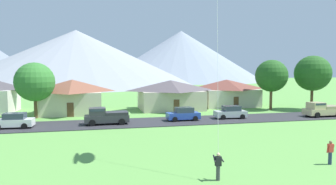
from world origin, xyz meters
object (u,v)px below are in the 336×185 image
(tree_right_of_center, at_px, (35,82))
(parked_car_silver_mid_west, at_px, (231,112))
(house_leftmost, at_px, (226,92))
(pickup_truck_charcoal_east_side, at_px, (106,116))
(house_right_center, at_px, (171,94))
(tree_left_of_center, at_px, (271,76))
(tree_near_left, at_px, (313,73))
(house_rightmost, at_px, (72,96))
(parked_car_blue_west_end, at_px, (183,114))
(parked_car_white_mid_east, at_px, (14,121))
(watcher_person, at_px, (330,152))
(pickup_truck_sand_west_side, at_px, (322,109))

(tree_right_of_center, height_order, parked_car_silver_mid_west, tree_right_of_center)
(house_leftmost, bearing_deg, pickup_truck_charcoal_east_side, -146.85)
(house_right_center, height_order, tree_left_of_center, tree_left_of_center)
(tree_near_left, height_order, tree_left_of_center, tree_near_left)
(house_leftmost, distance_m, house_rightmost, 26.70)
(tree_left_of_center, height_order, parked_car_blue_west_end, tree_left_of_center)
(house_rightmost, distance_m, tree_left_of_center, 31.79)
(parked_car_white_mid_east, relative_size, watcher_person, 2.54)
(house_right_center, bearing_deg, watcher_person, -82.48)
(tree_left_of_center, relative_size, watcher_person, 4.89)
(parked_car_white_mid_east, bearing_deg, house_right_center, 29.89)
(parked_car_white_mid_east, bearing_deg, house_leftmost, 24.21)
(house_leftmost, distance_m, parked_car_white_mid_east, 35.05)
(tree_near_left, distance_m, pickup_truck_charcoal_east_side, 34.14)
(tree_left_of_center, bearing_deg, parked_car_white_mid_east, -167.93)
(house_rightmost, relative_size, tree_right_of_center, 1.21)
(tree_right_of_center, relative_size, parked_car_silver_mid_west, 1.77)
(house_rightmost, xyz_separation_m, pickup_truck_sand_west_side, (34.19, -11.70, -1.58))
(house_rightmost, bearing_deg, tree_near_left, -7.44)
(house_right_center, height_order, parked_car_white_mid_east, house_right_center)
(tree_left_of_center, bearing_deg, pickup_truck_charcoal_east_side, -163.78)
(parked_car_blue_west_end, xyz_separation_m, watcher_person, (5.10, -19.50, 0.01))
(tree_left_of_center, xyz_separation_m, parked_car_silver_mid_west, (-10.39, -7.12, -4.69))
(house_rightmost, bearing_deg, watcher_person, -56.86)
(tree_left_of_center, bearing_deg, pickup_truck_sand_west_side, -72.38)
(parked_car_blue_west_end, bearing_deg, pickup_truck_sand_west_side, -3.50)
(house_right_center, relative_size, tree_left_of_center, 1.32)
(parked_car_blue_west_end, bearing_deg, house_rightmost, 144.07)
(house_right_center, distance_m, tree_right_of_center, 20.72)
(tree_right_of_center, xyz_separation_m, parked_car_blue_west_end, (18.95, -6.46, -4.07))
(tree_near_left, height_order, parked_car_white_mid_east, tree_near_left)
(house_right_center, distance_m, parked_car_white_mid_east, 24.20)
(parked_car_silver_mid_west, bearing_deg, pickup_truck_sand_west_side, -5.92)
(parked_car_silver_mid_west, bearing_deg, tree_right_of_center, 166.14)
(parked_car_silver_mid_west, xyz_separation_m, parked_car_white_mid_east, (-26.53, -0.78, 0.00))
(house_rightmost, distance_m, tree_right_of_center, 6.44)
(tree_left_of_center, relative_size, parked_car_blue_west_end, 1.93)
(tree_left_of_center, xyz_separation_m, watcher_person, (-11.91, -26.77, -4.68))
(house_right_center, xyz_separation_m, pickup_truck_sand_west_side, (18.68, -12.61, -1.45))
(tree_right_of_center, xyz_separation_m, parked_car_white_mid_east, (-0.96, -7.09, -4.07))
(house_right_center, distance_m, parked_car_silver_mid_west, 12.67)
(pickup_truck_sand_west_side, bearing_deg, watcher_person, -128.59)
(pickup_truck_charcoal_east_side, bearing_deg, house_rightmost, 112.84)
(parked_car_silver_mid_west, bearing_deg, watcher_person, -94.42)
(house_rightmost, distance_m, watcher_person, 35.87)
(house_right_center, xyz_separation_m, parked_car_silver_mid_west, (5.60, -11.25, -1.64))
(tree_left_of_center, bearing_deg, tree_right_of_center, -178.71)
(pickup_truck_sand_west_side, bearing_deg, parked_car_blue_west_end, 176.50)
(tree_left_of_center, bearing_deg, tree_near_left, -15.07)
(house_rightmost, bearing_deg, pickup_truck_charcoal_east_side, -67.16)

